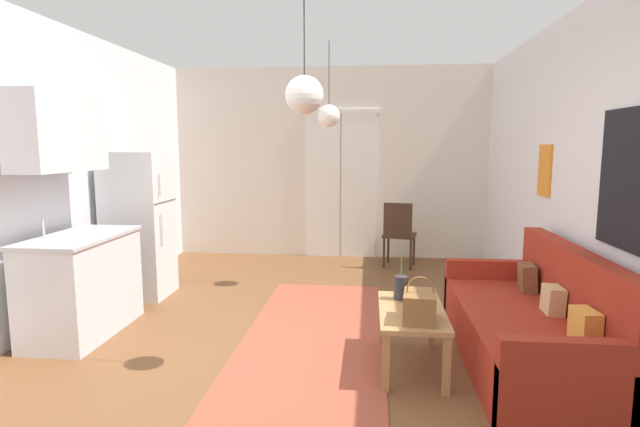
{
  "coord_description": "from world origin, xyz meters",
  "views": [
    {
      "loc": [
        0.61,
        -3.49,
        1.65
      ],
      "look_at": [
        0.13,
        1.27,
        1.0
      ],
      "focal_mm": 27.85,
      "sensor_mm": 36.0,
      "label": 1
    }
  ],
  "objects_px": {
    "coffee_table": "(412,318)",
    "refrigerator": "(139,225)",
    "couch": "(535,330)",
    "pendant_lamp_far": "(329,116)",
    "accent_chair": "(399,232)",
    "handbag": "(420,306)",
    "pendant_lamp_near": "(304,95)",
    "bamboo_vase": "(401,287)"
  },
  "relations": [
    {
      "from": "couch",
      "to": "bamboo_vase",
      "type": "bearing_deg",
      "value": 173.03
    },
    {
      "from": "pendant_lamp_far",
      "to": "coffee_table",
      "type": "bearing_deg",
      "value": -68.45
    },
    {
      "from": "refrigerator",
      "to": "pendant_lamp_far",
      "type": "bearing_deg",
      "value": 12.73
    },
    {
      "from": "coffee_table",
      "to": "refrigerator",
      "type": "bearing_deg",
      "value": 151.64
    },
    {
      "from": "coffee_table",
      "to": "bamboo_vase",
      "type": "relative_size",
      "value": 2.22
    },
    {
      "from": "accent_chair",
      "to": "coffee_table",
      "type": "bearing_deg",
      "value": 100.42
    },
    {
      "from": "refrigerator",
      "to": "couch",
      "type": "bearing_deg",
      "value": -20.53
    },
    {
      "from": "coffee_table",
      "to": "handbag",
      "type": "height_order",
      "value": "handbag"
    },
    {
      "from": "accent_chair",
      "to": "refrigerator",
      "type": "bearing_deg",
      "value": 39.85
    },
    {
      "from": "refrigerator",
      "to": "accent_chair",
      "type": "bearing_deg",
      "value": 28.05
    },
    {
      "from": "bamboo_vase",
      "to": "pendant_lamp_far",
      "type": "height_order",
      "value": "pendant_lamp_far"
    },
    {
      "from": "coffee_table",
      "to": "pendant_lamp_near",
      "type": "height_order",
      "value": "pendant_lamp_near"
    },
    {
      "from": "handbag",
      "to": "pendant_lamp_near",
      "type": "xyz_separation_m",
      "value": [
        -0.8,
        0.01,
        1.44
      ]
    },
    {
      "from": "accent_chair",
      "to": "handbag",
      "type": "bearing_deg",
      "value": 101.08
    },
    {
      "from": "handbag",
      "to": "refrigerator",
      "type": "xyz_separation_m",
      "value": [
        -2.87,
        1.77,
        0.25
      ]
    },
    {
      "from": "couch",
      "to": "handbag",
      "type": "xyz_separation_m",
      "value": [
        -0.9,
        -0.36,
        0.27
      ]
    },
    {
      "from": "couch",
      "to": "coffee_table",
      "type": "relative_size",
      "value": 2.27
    },
    {
      "from": "coffee_table",
      "to": "pendant_lamp_far",
      "type": "xyz_separation_m",
      "value": [
        -0.79,
        2.0,
        1.6
      ]
    },
    {
      "from": "coffee_table",
      "to": "accent_chair",
      "type": "xyz_separation_m",
      "value": [
        0.07,
        3.09,
        0.12
      ]
    },
    {
      "from": "couch",
      "to": "pendant_lamp_far",
      "type": "xyz_separation_m",
      "value": [
        -1.72,
        1.88,
        1.71
      ]
    },
    {
      "from": "pendant_lamp_far",
      "to": "accent_chair",
      "type": "bearing_deg",
      "value": 51.63
    },
    {
      "from": "refrigerator",
      "to": "pendant_lamp_far",
      "type": "height_order",
      "value": "pendant_lamp_far"
    },
    {
      "from": "coffee_table",
      "to": "handbag",
      "type": "bearing_deg",
      "value": -82.23
    },
    {
      "from": "bamboo_vase",
      "to": "pendant_lamp_near",
      "type": "distance_m",
      "value": 1.68
    },
    {
      "from": "coffee_table",
      "to": "pendant_lamp_near",
      "type": "relative_size",
      "value": 0.97
    },
    {
      "from": "refrigerator",
      "to": "accent_chair",
      "type": "relative_size",
      "value": 1.77
    },
    {
      "from": "couch",
      "to": "handbag",
      "type": "height_order",
      "value": "couch"
    },
    {
      "from": "handbag",
      "to": "pendant_lamp_far",
      "type": "height_order",
      "value": "pendant_lamp_far"
    },
    {
      "from": "accent_chair",
      "to": "pendant_lamp_far",
      "type": "relative_size",
      "value": 0.96
    },
    {
      "from": "bamboo_vase",
      "to": "pendant_lamp_near",
      "type": "bearing_deg",
      "value": -145.97
    },
    {
      "from": "pendant_lamp_near",
      "to": "handbag",
      "type": "bearing_deg",
      "value": -0.46
    },
    {
      "from": "couch",
      "to": "accent_chair",
      "type": "distance_m",
      "value": 3.09
    },
    {
      "from": "handbag",
      "to": "bamboo_vase",
      "type": "bearing_deg",
      "value": 101.94
    },
    {
      "from": "pendant_lamp_near",
      "to": "pendant_lamp_far",
      "type": "distance_m",
      "value": 2.23
    },
    {
      "from": "bamboo_vase",
      "to": "pendant_lamp_near",
      "type": "xyz_separation_m",
      "value": [
        -0.7,
        -0.47,
        1.45
      ]
    },
    {
      "from": "refrigerator",
      "to": "pendant_lamp_near",
      "type": "height_order",
      "value": "pendant_lamp_near"
    },
    {
      "from": "coffee_table",
      "to": "refrigerator",
      "type": "xyz_separation_m",
      "value": [
        -2.84,
        1.53,
        0.41
      ]
    },
    {
      "from": "coffee_table",
      "to": "handbag",
      "type": "relative_size",
      "value": 2.82
    },
    {
      "from": "coffee_table",
      "to": "refrigerator",
      "type": "height_order",
      "value": "refrigerator"
    },
    {
      "from": "pendant_lamp_near",
      "to": "pendant_lamp_far",
      "type": "xyz_separation_m",
      "value": [
        -0.02,
        2.23,
        -0.01
      ]
    },
    {
      "from": "handbag",
      "to": "couch",
      "type": "bearing_deg",
      "value": 21.66
    },
    {
      "from": "coffee_table",
      "to": "pendant_lamp_far",
      "type": "relative_size",
      "value": 0.97
    }
  ]
}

